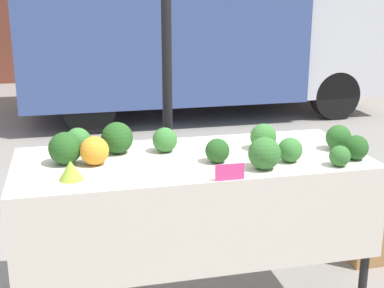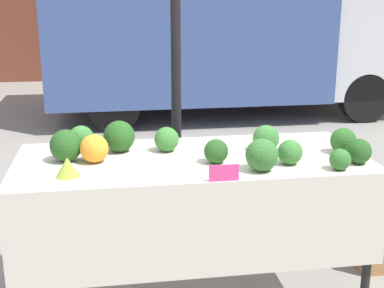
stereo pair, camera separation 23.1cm
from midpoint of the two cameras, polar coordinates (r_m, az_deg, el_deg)
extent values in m
cylinder|color=black|center=(3.80, 0.05, 4.84)|extent=(0.07, 0.07, 2.20)
cube|color=#384C84|center=(8.13, -0.10, 12.22)|extent=(3.92, 2.27, 1.95)
cube|color=silver|center=(8.94, 17.07, 10.12)|extent=(1.34, 2.09, 1.41)
cylinder|color=black|center=(8.15, 18.65, 4.71)|extent=(0.70, 0.22, 0.70)
cylinder|color=black|center=(9.82, 13.69, 6.91)|extent=(0.70, 0.22, 0.70)
cylinder|color=black|center=(7.24, -7.44, 4.08)|extent=(0.70, 0.22, 0.70)
cylinder|color=black|center=(9.08, -7.80, 6.50)|extent=(0.70, 0.22, 0.70)
cube|color=beige|center=(3.08, 2.15, -1.72)|extent=(2.01, 0.86, 0.03)
cube|color=beige|center=(2.79, 3.77, -9.60)|extent=(2.01, 0.01, 0.50)
cylinder|color=black|center=(2.90, -15.70, -13.48)|extent=(0.05, 0.05, 0.89)
cylinder|color=black|center=(3.24, 20.31, -10.55)|extent=(0.05, 0.05, 0.89)
cylinder|color=black|center=(3.55, -14.40, -7.63)|extent=(0.05, 0.05, 0.89)
cylinder|color=black|center=(3.84, 15.04, -5.84)|extent=(0.05, 0.05, 0.89)
sphere|color=orange|center=(2.99, -8.24, -0.51)|extent=(0.16, 0.16, 0.16)
cone|color=#93B238|center=(2.79, -10.85, -2.47)|extent=(0.13, 0.13, 0.10)
sphere|color=#23511E|center=(3.04, -11.20, -0.19)|extent=(0.18, 0.18, 0.18)
sphere|color=#285B23|center=(3.29, 17.78, 0.31)|extent=(0.15, 0.15, 0.15)
sphere|color=#23511E|center=(3.17, -5.72, 0.79)|extent=(0.19, 0.19, 0.19)
sphere|color=#23511E|center=(2.96, 4.82, -0.80)|extent=(0.14, 0.14, 0.14)
sphere|color=#336B2D|center=(2.98, 17.68, -1.62)|extent=(0.12, 0.12, 0.12)
sphere|color=#387533|center=(3.22, 9.94, 0.59)|extent=(0.16, 0.16, 0.16)
sphere|color=#23511E|center=(3.12, 19.40, -0.76)|extent=(0.14, 0.14, 0.14)
sphere|color=#387533|center=(3.01, 12.59, -0.88)|extent=(0.14, 0.14, 0.14)
sphere|color=#387533|center=(3.22, -9.75, 0.57)|extent=(0.15, 0.15, 0.15)
sphere|color=#387533|center=(3.17, -0.65, 0.48)|extent=(0.15, 0.15, 0.15)
sphere|color=#336B2D|center=(2.86, 9.76, -1.19)|extent=(0.18, 0.18, 0.18)
cube|color=#E53D84|center=(2.70, 5.88, -3.12)|extent=(0.15, 0.01, 0.09)
camera|label=1|loc=(0.12, -87.83, 0.63)|focal=50.00mm
camera|label=2|loc=(0.12, 92.17, -0.63)|focal=50.00mm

